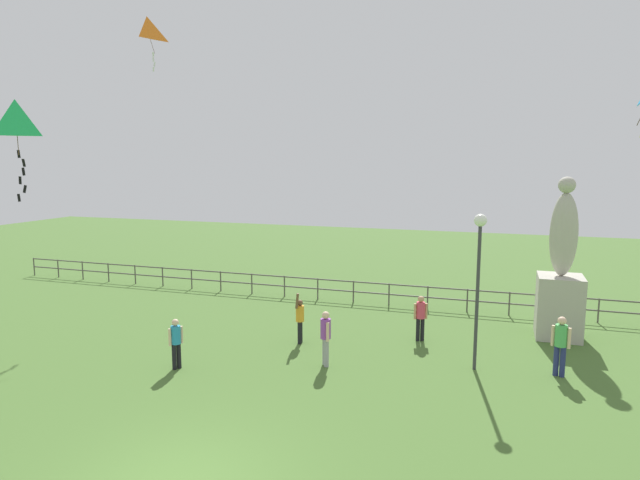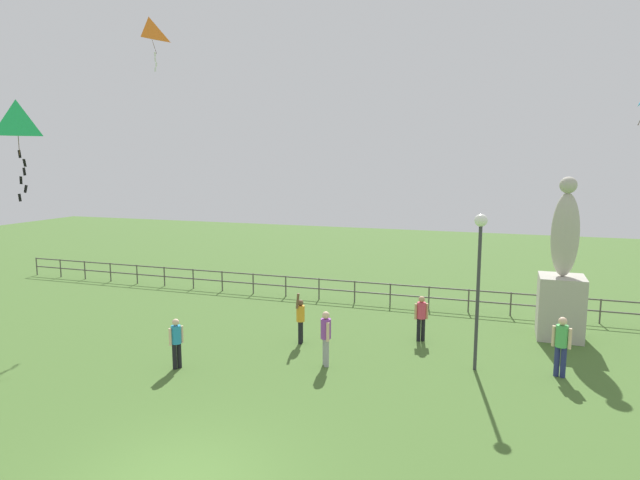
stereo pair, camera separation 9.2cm
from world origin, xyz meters
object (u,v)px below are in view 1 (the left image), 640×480
at_px(statue_monument, 561,283).
at_px(person_4, 176,340).
at_px(person_0, 561,342).
at_px(person_1, 326,335).
at_px(kite_0, 148,31).
at_px(person_2, 421,315).
at_px(person_3, 300,318).
at_px(kite_2, 17,124).
at_px(lamppost, 479,258).

relative_size(statue_monument, person_4, 3.69).
bearing_deg(statue_monument, person_0, -94.47).
relative_size(person_1, kite_0, 0.69).
xyz_separation_m(person_2, person_3, (-3.78, -1.52, -0.02)).
distance_m(person_0, person_3, 7.97).
relative_size(person_3, kite_0, 0.73).
bearing_deg(person_4, kite_2, -140.44).
bearing_deg(person_1, statue_monument, 36.80).
distance_m(person_2, kite_0, 17.74).
bearing_deg(person_4, lamppost, 18.24).
distance_m(person_3, person_4, 4.20).
distance_m(person_2, person_4, 8.01).
bearing_deg(person_0, person_4, -164.34).
distance_m(lamppost, person_4, 9.08).
bearing_deg(person_2, person_1, -126.51).
bearing_deg(kite_2, person_4, 39.56).
bearing_deg(person_3, statue_monument, 22.66).
xyz_separation_m(statue_monument, kite_0, (-17.74, 2.17, 10.03)).
bearing_deg(person_0, lamppost, -174.15).
distance_m(person_1, person_4, 4.38).
distance_m(person_1, person_2, 3.95).
bearing_deg(person_2, kite_2, -142.38).
bearing_deg(lamppost, statue_monument, 56.97).
relative_size(statue_monument, person_0, 3.19).
distance_m(person_2, person_3, 4.08).
distance_m(person_0, person_1, 6.66).
height_order(statue_monument, kite_2, kite_2).
xyz_separation_m(person_1, kite_2, (-6.91, -3.96, 6.02)).
bearing_deg(kite_2, person_1, 29.83).
relative_size(person_1, kite_2, 0.65).
bearing_deg(person_0, statue_monument, 85.53).
bearing_deg(person_2, person_0, -23.53).
bearing_deg(person_0, person_1, -168.30).
relative_size(lamppost, person_1, 2.75).
distance_m(person_3, kite_2, 9.93).
height_order(statue_monument, lamppost, statue_monument).
height_order(statue_monument, person_1, statue_monument).
height_order(lamppost, kite_2, kite_2).
xyz_separation_m(person_0, person_4, (-10.60, -2.97, -0.13)).
bearing_deg(kite_0, person_4, -52.36).
height_order(person_2, kite_0, kite_0).
distance_m(statue_monument, person_4, 12.84).
height_order(lamppost, kite_0, kite_0).
xyz_separation_m(lamppost, person_1, (-4.23, -1.12, -2.36)).
bearing_deg(kite_2, person_2, 37.62).
bearing_deg(person_3, kite_2, -134.27).
relative_size(lamppost, kite_2, 1.80).
xyz_separation_m(statue_monument, kite_2, (-13.73, -9.06, 5.07)).
relative_size(lamppost, person_4, 3.04).
xyz_separation_m(person_0, kite_0, (-17.45, 5.92, 10.93)).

